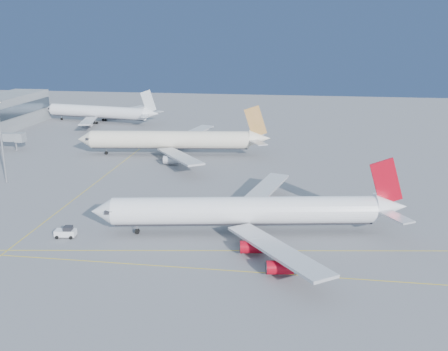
{
  "coord_description": "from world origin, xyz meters",
  "views": [
    {
      "loc": [
        19.26,
        -100.82,
        45.37
      ],
      "look_at": [
        0.91,
        26.72,
        7.0
      ],
      "focal_mm": 40.0,
      "sensor_mm": 36.0,
      "label": 1
    }
  ],
  "objects_px": {
    "airliner_etihad": "(174,140)",
    "airliner_third": "(100,112)",
    "pushback_tug": "(66,232)",
    "light_mast": "(1,135)",
    "airliner_virgin": "(251,211)"
  },
  "relations": [
    {
      "from": "airliner_etihad",
      "to": "airliner_third",
      "type": "bearing_deg",
      "value": 124.54
    },
    {
      "from": "airliner_third",
      "to": "airliner_etihad",
      "type": "bearing_deg",
      "value": -38.73
    },
    {
      "from": "pushback_tug",
      "to": "light_mast",
      "type": "xyz_separation_m",
      "value": [
        -36.29,
        36.48,
        13.55
      ]
    },
    {
      "from": "airliner_third",
      "to": "pushback_tug",
      "type": "height_order",
      "value": "airliner_third"
    },
    {
      "from": "airliner_virgin",
      "to": "airliner_etihad",
      "type": "height_order",
      "value": "airliner_etihad"
    },
    {
      "from": "airliner_etihad",
      "to": "light_mast",
      "type": "height_order",
      "value": "light_mast"
    },
    {
      "from": "airliner_etihad",
      "to": "pushback_tug",
      "type": "bearing_deg",
      "value": -101.54
    },
    {
      "from": "airliner_virgin",
      "to": "airliner_etihad",
      "type": "xyz_separation_m",
      "value": [
        -34.57,
        68.81,
        0.31
      ]
    },
    {
      "from": "light_mast",
      "to": "airliner_virgin",
      "type": "bearing_deg",
      "value": -20.05
    },
    {
      "from": "airliner_virgin",
      "to": "pushback_tug",
      "type": "distance_m",
      "value": 41.95
    },
    {
      "from": "airliner_etihad",
      "to": "pushback_tug",
      "type": "height_order",
      "value": "airliner_etihad"
    },
    {
      "from": "airliner_etihad",
      "to": "pushback_tug",
      "type": "xyz_separation_m",
      "value": [
        -6.34,
        -77.13,
        -4.47
      ]
    },
    {
      "from": "airliner_etihad",
      "to": "light_mast",
      "type": "xyz_separation_m",
      "value": [
        -42.63,
        -40.64,
        9.08
      ]
    },
    {
      "from": "airliner_etihad",
      "to": "airliner_third",
      "type": "xyz_separation_m",
      "value": [
        -51.81,
        58.79,
        -0.46
      ]
    },
    {
      "from": "airliner_etihad",
      "to": "light_mast",
      "type": "relative_size",
      "value": 2.85
    }
  ]
}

